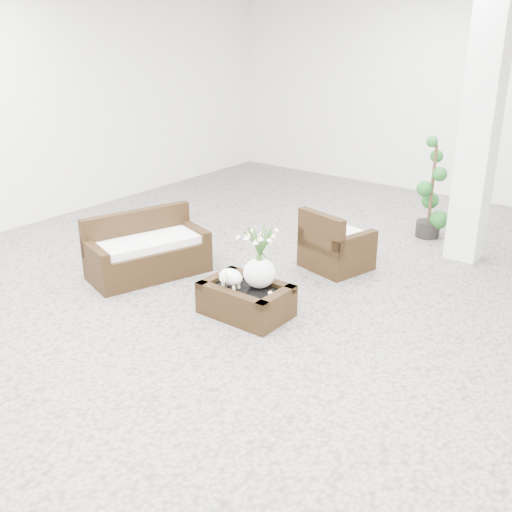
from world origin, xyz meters
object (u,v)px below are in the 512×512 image
Objects in this scene: topiary at (432,189)px; coffee_table at (246,301)px; armchair at (337,239)px; loveseat at (147,246)px.

coffee_table is at bearing -98.47° from topiary.
loveseat is at bearing 57.81° from armchair.
topiary reaches higher than armchair.
armchair is at bearing -103.61° from topiary.
topiary is at bearing -13.89° from loveseat.
loveseat is 4.01m from topiary.
topiary is (2.12, 3.39, 0.33)m from loveseat.
coffee_table is 1.72m from armchair.
armchair is at bearing -28.45° from loveseat.
coffee_table is at bearing 101.43° from armchair.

